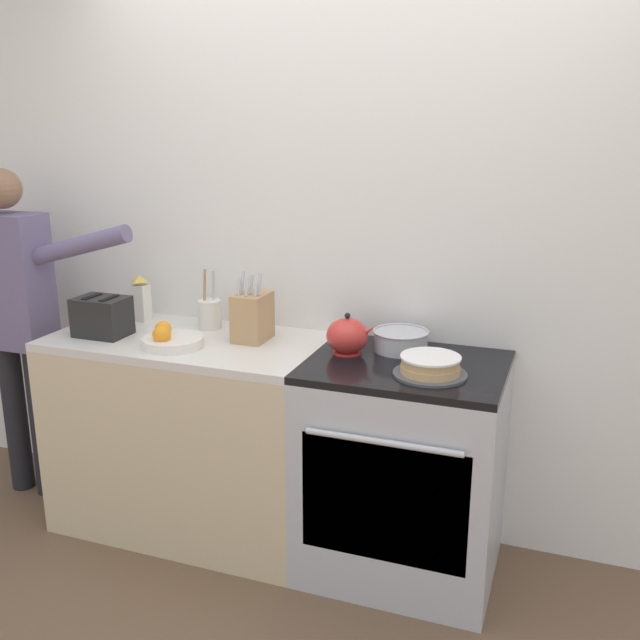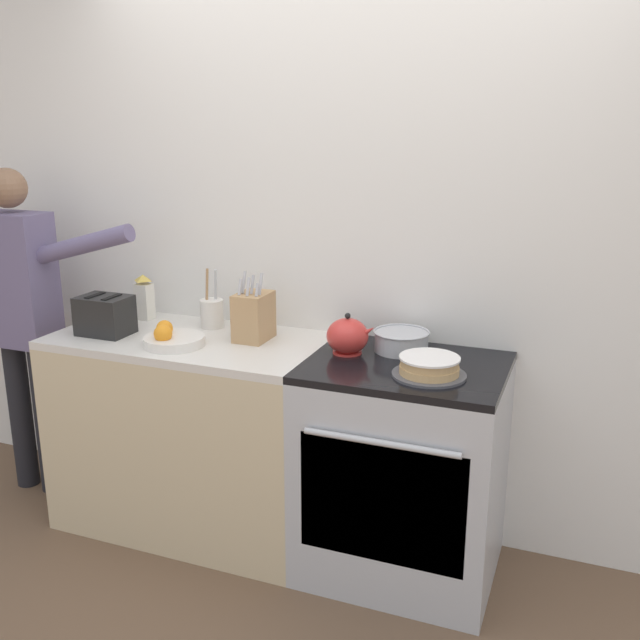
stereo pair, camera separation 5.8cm
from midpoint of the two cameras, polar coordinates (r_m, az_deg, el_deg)
ground_plane at (r=3.05m, az=-0.55°, el=-20.98°), size 16.00×16.00×0.00m
wall_back at (r=3.09m, az=3.85°, el=5.98°), size 8.00×0.04×2.60m
counter_cabinet at (r=3.33m, az=-9.67°, el=-8.81°), size 1.20×0.62×0.90m
stove_range at (r=2.98m, az=7.16°, el=-11.76°), size 0.77×0.65×0.90m
layer_cake at (r=2.67m, az=9.36°, el=-3.74°), size 0.28×0.28×0.08m
tea_kettle at (r=2.89m, az=2.83°, el=-1.31°), size 0.21×0.17×0.17m
mixing_bowl at (r=2.94m, az=7.08°, el=-1.66°), size 0.23×0.23×0.09m
knife_block at (r=3.07m, az=-4.80°, el=0.32°), size 0.13×0.18×0.30m
utensil_crock at (r=3.28m, az=-8.14°, el=0.58°), size 0.11×0.11×0.27m
fruit_bowl at (r=3.05m, az=-11.24°, el=-1.48°), size 0.26×0.26×0.10m
toaster at (r=3.27m, az=-16.35°, el=0.37°), size 0.24×0.17×0.17m
milk_carton at (r=3.47m, az=-13.42°, el=1.72°), size 0.07×0.07×0.22m
person_baker at (r=3.69m, az=-22.33°, el=1.06°), size 0.92×0.20×1.61m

